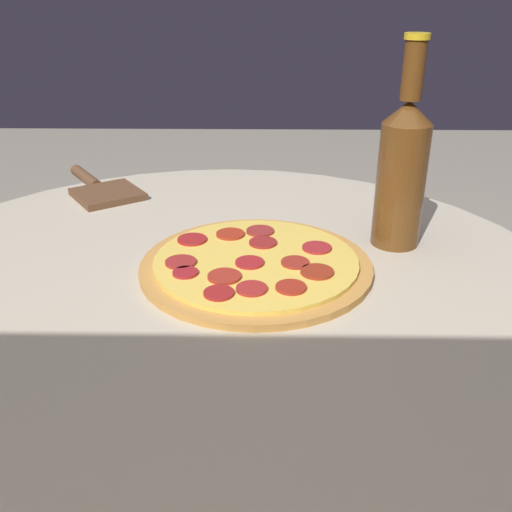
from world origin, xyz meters
name	(u,v)px	position (x,y,z in m)	size (l,w,h in m)	color
table	(216,396)	(0.00, 0.00, 0.53)	(0.98, 0.98, 0.73)	#B2A893
pizza	(256,264)	(-0.06, -0.03, 0.74)	(0.32, 0.32, 0.02)	#B77F3D
beer_bottle	(402,169)	(-0.26, -0.12, 0.85)	(0.07, 0.07, 0.30)	#563314
pizza_paddle	(101,189)	(0.24, -0.34, 0.74)	(0.19, 0.23, 0.02)	brown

